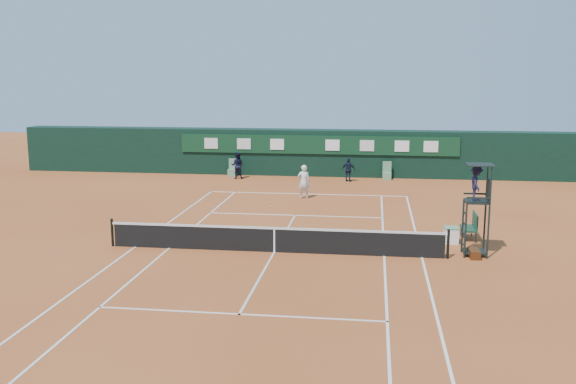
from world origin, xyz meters
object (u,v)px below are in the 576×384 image
at_px(umpire_chair, 477,190).
at_px(player_bench, 471,225).
at_px(player, 304,182).
at_px(tennis_net, 274,239).
at_px(cooler, 451,235).

bearing_deg(umpire_chair, player_bench, 84.43).
relative_size(player_bench, player, 0.66).
bearing_deg(tennis_net, cooler, 18.56).
height_order(tennis_net, umpire_chair, umpire_chair).
bearing_deg(cooler, umpire_chair, -69.05).
xyz_separation_m(tennis_net, umpire_chair, (7.41, 0.60, 1.95)).
xyz_separation_m(cooler, player, (-6.83, 8.39, 0.58)).
bearing_deg(player_bench, player, 134.94).
bearing_deg(player, umpire_chair, 121.33).
relative_size(umpire_chair, player_bench, 2.85).
height_order(tennis_net, cooler, tennis_net).
xyz_separation_m(umpire_chair, player_bench, (0.23, 2.35, -1.86)).
bearing_deg(cooler, player_bench, 37.77).
xyz_separation_m(umpire_chair, player, (-7.47, 10.07, -1.55)).
distance_m(umpire_chair, cooler, 2.79).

